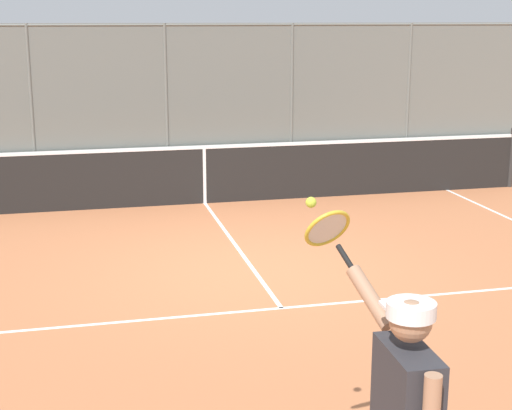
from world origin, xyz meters
The scene contains 4 objects.
ground_plane centered at (0.00, 0.00, 0.00)m, with size 60.00×60.00×0.00m, color #B76B42.
court_line_markings centered at (0.00, 1.66, 0.00)m, with size 8.78×8.88×0.01m.
fence_backdrop centered at (0.00, -9.30, 1.37)m, with size 20.48×1.37×2.87m.
tennis_net centered at (0.00, -3.60, 0.49)m, with size 11.28×0.09×1.07m.
Camera 1 is at (2.02, 8.67, 2.99)m, focal length 54.23 mm.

